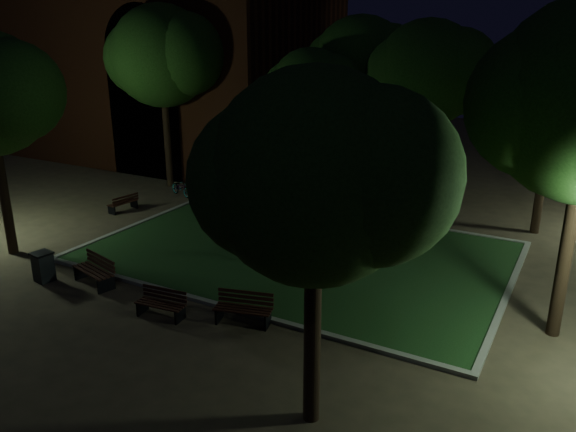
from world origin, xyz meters
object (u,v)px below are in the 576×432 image
object	(u,v)px
bench_far_side	(422,215)
trash_bin	(43,266)
bench_near_right	(244,309)
bicycle	(181,188)
monument	(298,229)
bench_west_near	(95,271)
bench_near_left	(162,304)
bench_left_side	(124,204)

from	to	relation	value
bench_far_side	trash_bin	world-z (taller)	trash_bin
bench_near_right	trash_bin	xyz separation A→B (m)	(-7.49, -0.88, 0.09)
bench_near_right	bicycle	distance (m)	13.80
monument	trash_bin	distance (m)	9.02
bench_west_near	bicycle	distance (m)	10.55
bench_far_side	bench_near_right	bearing A→B (deg)	102.81
monument	bicycle	bearing A→B (deg)	156.12
bench_far_side	trash_bin	xyz separation A→B (m)	(-9.48, -12.03, 0.11)
monument	trash_bin	world-z (taller)	monument
monument	bench_far_side	distance (m)	6.47
bench_west_near	bench_far_side	size ratio (longest dim) A/B	1.11
bench_west_near	bicycle	size ratio (longest dim) A/B	1.14
bench_far_side	bicycle	bearing A→B (deg)	30.93
monument	bench_near_left	bearing A→B (deg)	-100.51
bench_near_left	bicycle	xyz separation A→B (m)	(-7.70, 10.32, 0.04)
bench_near_right	bicycle	bearing A→B (deg)	121.60
bench_near_right	bench_left_side	world-z (taller)	bench_near_right
bench_near_right	trash_bin	world-z (taller)	trash_bin
bench_near_right	bench_far_side	size ratio (longest dim) A/B	1.06
bench_near_left	bicycle	distance (m)	12.87
bench_near_right	bench_left_side	distance (m)	12.35
bench_near_right	bench_left_side	xyz separation A→B (m)	(-10.73, 6.11, -0.06)
monument	bench_west_near	world-z (taller)	monument
bench_far_side	bicycle	world-z (taller)	bench_far_side
bench_left_side	bench_near_left	bearing A→B (deg)	57.91
bench_west_near	trash_bin	size ratio (longest dim) A/B	1.81
bench_near_left	bench_far_side	world-z (taller)	bench_far_side
bench_left_side	bench_far_side	bearing A→B (deg)	119.24
bench_west_near	trash_bin	bearing A→B (deg)	-144.06
bench_west_near	trash_bin	distance (m)	1.84
monument	bench_west_near	size ratio (longest dim) A/B	1.71
bench_left_side	trash_bin	xyz separation A→B (m)	(3.24, -6.99, 0.15)
bench_left_side	bench_far_side	distance (m)	13.68
bench_left_side	bicycle	xyz separation A→B (m)	(0.69, 3.35, 0.05)
monument	bench_near_left	xyz separation A→B (m)	(-1.18, -6.38, -0.56)
bench_near_right	bench_west_near	xyz separation A→B (m)	(-5.78, -0.20, 0.02)
monument	bicycle	distance (m)	9.73
bench_near_right	bench_west_near	distance (m)	5.78
bench_near_right	monument	bearing A→B (deg)	86.71
monument	bench_near_left	distance (m)	6.52
bicycle	monument	bearing A→B (deg)	-94.83
bench_west_near	bench_left_side	world-z (taller)	bench_west_near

